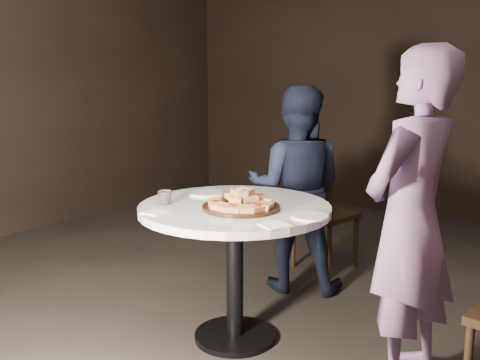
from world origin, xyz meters
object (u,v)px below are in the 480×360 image
(serving_board, at_px, (241,207))
(chair_far, at_px, (318,208))
(table, at_px, (235,231))
(focaccia_pile, at_px, (241,200))
(diner_navy, at_px, (296,189))
(diner_teal, at_px, (410,220))
(water_glass, at_px, (165,198))

(serving_board, distance_m, chair_far, 1.37)
(table, height_order, focaccia_pile, focaccia_pile)
(table, xyz_separation_m, serving_board, (0.08, -0.05, 0.16))
(focaccia_pile, height_order, diner_navy, diner_navy)
(serving_board, relative_size, diner_navy, 0.29)
(serving_board, height_order, diner_navy, diner_navy)
(serving_board, xyz_separation_m, diner_teal, (0.83, 0.22, 0.01))
(water_glass, bearing_deg, serving_board, 21.97)
(diner_teal, bearing_deg, water_glass, -61.44)
(table, height_order, diner_teal, diner_teal)
(table, distance_m, diner_teal, 0.94)
(chair_far, bearing_deg, table, 106.33)
(focaccia_pile, xyz_separation_m, chair_far, (-0.21, 1.32, -0.34))
(table, height_order, water_glass, water_glass)
(diner_teal, bearing_deg, serving_board, -63.90)
(water_glass, height_order, chair_far, water_glass)
(table, relative_size, chair_far, 1.57)
(chair_far, bearing_deg, water_glass, 93.31)
(table, distance_m, chair_far, 1.28)
(serving_board, bearing_deg, diner_teal, 14.56)
(focaccia_pile, relative_size, water_glass, 4.55)
(diner_navy, relative_size, diner_teal, 0.88)
(table, xyz_separation_m, chair_far, (-0.13, 1.26, -0.15))
(focaccia_pile, height_order, diner_teal, diner_teal)
(diner_navy, bearing_deg, focaccia_pile, 78.25)
(water_glass, bearing_deg, table, 34.27)
(chair_far, height_order, diner_navy, diner_navy)
(serving_board, relative_size, diner_teal, 0.26)
(water_glass, distance_m, chair_far, 1.53)
(serving_board, distance_m, focaccia_pile, 0.04)
(chair_far, xyz_separation_m, diner_navy, (0.02, -0.39, 0.22))
(serving_board, height_order, chair_far, chair_far)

